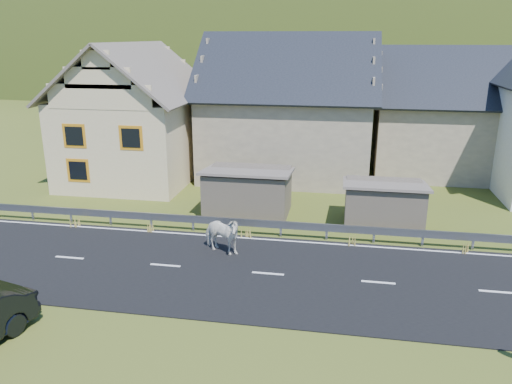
# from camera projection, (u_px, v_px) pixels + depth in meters

# --- Properties ---
(ground) EXTENTS (160.00, 160.00, 0.00)m
(ground) POSITION_uv_depth(u_px,v_px,m) (268.00, 275.00, 18.53)
(ground) COLOR #3B4A16
(ground) RESTS_ON ground
(road) EXTENTS (60.00, 7.00, 0.04)m
(road) POSITION_uv_depth(u_px,v_px,m) (268.00, 274.00, 18.53)
(road) COLOR black
(road) RESTS_ON ground
(lane_markings) EXTENTS (60.00, 6.60, 0.01)m
(lane_markings) POSITION_uv_depth(u_px,v_px,m) (268.00, 273.00, 18.52)
(lane_markings) COLOR silver
(lane_markings) RESTS_ON road
(guardrail) EXTENTS (28.10, 0.09, 0.75)m
(guardrail) POSITION_uv_depth(u_px,v_px,m) (281.00, 225.00, 21.82)
(guardrail) COLOR #93969B
(guardrail) RESTS_ON ground
(shed_left) EXTENTS (4.30, 3.30, 2.40)m
(shed_left) POSITION_uv_depth(u_px,v_px,m) (248.00, 192.00, 24.64)
(shed_left) COLOR #6E6151
(shed_left) RESTS_ON ground
(shed_right) EXTENTS (3.80, 2.90, 2.20)m
(shed_right) POSITION_uv_depth(u_px,v_px,m) (384.00, 205.00, 23.12)
(shed_right) COLOR #6E6151
(shed_right) RESTS_ON ground
(house_cream) EXTENTS (7.80, 9.80, 8.30)m
(house_cream) POSITION_uv_depth(u_px,v_px,m) (135.00, 107.00, 30.17)
(house_cream) COLOR beige
(house_cream) RESTS_ON ground
(house_stone_a) EXTENTS (10.80, 9.80, 8.90)m
(house_stone_a) POSITION_uv_depth(u_px,v_px,m) (289.00, 100.00, 31.41)
(house_stone_a) COLOR tan
(house_stone_a) RESTS_ON ground
(house_stone_b) EXTENTS (9.80, 8.80, 8.10)m
(house_stone_b) POSITION_uv_depth(u_px,v_px,m) (448.00, 106.00, 31.74)
(house_stone_b) COLOR tan
(house_stone_b) RESTS_ON ground
(mountain) EXTENTS (440.00, 280.00, 260.00)m
(mountain) POSITION_uv_depth(u_px,v_px,m) (351.00, 113.00, 192.82)
(mountain) COLOR #2B4014
(mountain) RESTS_ON ground
(conifer_patch) EXTENTS (76.00, 50.00, 28.00)m
(conifer_patch) POSITION_uv_depth(u_px,v_px,m) (123.00, 46.00, 129.25)
(conifer_patch) COLOR black
(conifer_patch) RESTS_ON ground
(horse) EXTENTS (1.55, 2.09, 1.61)m
(horse) POSITION_uv_depth(u_px,v_px,m) (221.00, 234.00, 20.07)
(horse) COLOR white
(horse) RESTS_ON road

